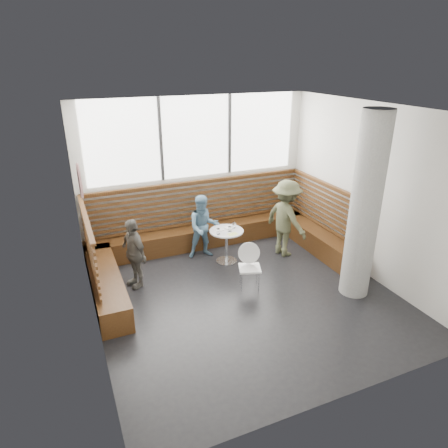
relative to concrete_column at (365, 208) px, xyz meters
name	(u,v)px	position (x,y,z in m)	size (l,w,h in m)	color
room	(248,212)	(-1.85, 0.60, 0.00)	(5.00, 5.00, 3.20)	silver
booth	(210,237)	(-1.85, 2.37, -1.19)	(5.00, 2.50, 1.44)	#3F240F
concrete_column	(365,208)	(0.00, 0.00, 0.00)	(0.50, 0.50, 3.20)	gray
wall_art	(80,181)	(-4.31, 1.00, 0.70)	(0.50, 0.50, 0.03)	white
cafe_table	(227,239)	(-1.65, 1.93, -1.10)	(0.68, 0.68, 0.70)	silver
cafe_chair	(248,263)	(-1.68, 0.90, -1.11)	(0.40, 0.39, 0.83)	white
adult_man	(286,218)	(-0.38, 1.77, -0.78)	(1.05, 0.61, 1.63)	#53573A
child_back	(204,227)	(-1.99, 2.34, -0.93)	(0.65, 0.51, 1.34)	#608AA7
child_left	(134,253)	(-3.55, 1.75, -0.95)	(0.77, 0.32, 1.31)	#5D5B54
plate_near	(220,229)	(-1.76, 2.02, -0.89)	(0.18, 0.18, 0.01)	white
plate_far	(229,227)	(-1.56, 2.03, -0.89)	(0.20, 0.20, 0.01)	white
glass_left	(218,231)	(-1.87, 1.83, -0.84)	(0.07, 0.07, 0.11)	white
glass_mid	(230,229)	(-1.62, 1.86, -0.85)	(0.06, 0.06, 0.10)	white
glass_right	(234,225)	(-1.46, 2.00, -0.85)	(0.07, 0.07, 0.11)	white
menu_card	(233,234)	(-1.62, 1.71, -0.90)	(0.19, 0.14, 0.00)	#A5C64C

